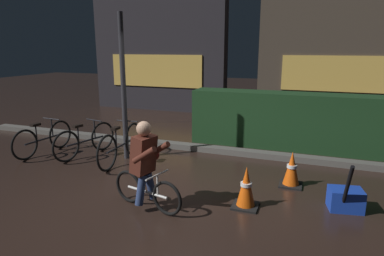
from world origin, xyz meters
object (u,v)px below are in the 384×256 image
Objects in this scene: traffic_cone_far at (292,169)px; parked_bike_leftmost at (43,139)px; blue_crate at (345,199)px; traffic_cone_near at (246,188)px; street_post at (123,88)px; cyclist at (146,165)px; parked_bike_center_left at (121,145)px; closed_umbrella at (347,190)px; parked_bike_left_mid at (85,140)px.

parked_bike_leftmost is at bearing -179.54° from traffic_cone_far.
traffic_cone_near is at bearing -163.00° from blue_crate.
street_post reaches higher than cyclist.
cyclist is (3.21, -1.45, 0.30)m from parked_bike_leftmost.
parked_bike_center_left is (0.04, -0.25, -1.07)m from street_post.
cyclist reaches higher than closed_umbrella.
cyclist is 2.67m from closed_umbrella.
traffic_cone_near is (4.50, -0.96, -0.04)m from parked_bike_leftmost.
cyclist is at bearing -82.58° from closed_umbrella.
cyclist is (1.37, -1.54, 0.27)m from parked_bike_center_left.
parked_bike_leftmost is 0.94m from parked_bike_left_mid.
street_post is at bearing 174.76° from traffic_cone_far.
traffic_cone_near is 1.43m from cyclist.
parked_bike_leftmost is 4.61m from traffic_cone_near.
traffic_cone_near is 0.70× the size of closed_umbrella.
parked_bike_leftmost reaches higher than traffic_cone_far.
traffic_cone_near is at bearing -25.64° from street_post.
traffic_cone_near is 0.48× the size of cyclist.
parked_bike_center_left is 1.99× the size of closed_umbrella.
parked_bike_leftmost is 1.82× the size of closed_umbrella.
traffic_cone_near is at bearing -118.26° from traffic_cone_far.
closed_umbrella is at bearing -105.57° from parked_bike_center_left.
street_post is at bearing -112.58° from closed_umbrella.
closed_umbrella reaches higher than traffic_cone_near.
parked_bike_center_left reaches higher than traffic_cone_far.
street_post is at bearing 154.36° from traffic_cone_near.
street_post is at bearing -66.98° from parked_bike_left_mid.
traffic_cone_far is at bearing -5.24° from street_post.
parked_bike_left_mid is 2.57× the size of traffic_cone_near.
traffic_cone_near is (2.71, -1.30, -1.13)m from street_post.
parked_bike_left_mid is (0.92, 0.18, 0.00)m from parked_bike_leftmost.
traffic_cone_far is at bearing -145.35° from closed_umbrella.
traffic_cone_far is at bearing -79.04° from parked_bike_left_mid.
closed_umbrella is at bearing -93.62° from parked_bike_leftmost.
parked_bike_leftmost is 5.84m from blue_crate.
blue_crate is at bearing 17.00° from traffic_cone_near.
street_post is 3.21m from traffic_cone_near.
cyclist is 1.47× the size of closed_umbrella.
traffic_cone_far is at bearing 141.97° from blue_crate.
parked_bike_leftmost is at bearing -169.33° from street_post.
traffic_cone_far is (0.54, 1.00, -0.01)m from traffic_cone_near.
traffic_cone_near is 1.30m from closed_umbrella.
cyclist is at bearing -140.89° from traffic_cone_far.
parked_bike_center_left is at bearing -82.96° from parked_bike_leftmost.
traffic_cone_far is at bearing -93.58° from parked_bike_center_left.
cyclist reaches higher than traffic_cone_far.
parked_bike_leftmost is (-1.80, -0.34, -1.10)m from street_post.
parked_bike_leftmost is 1.01× the size of parked_bike_left_mid.
traffic_cone_far is 1.32× the size of blue_crate.
parked_bike_leftmost is at bearing 167.95° from traffic_cone_near.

